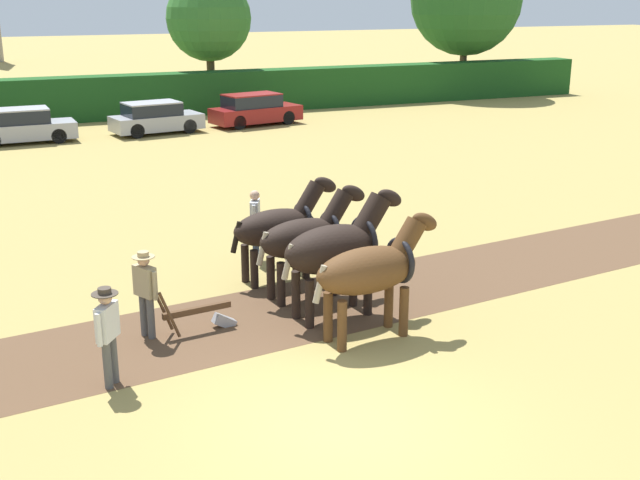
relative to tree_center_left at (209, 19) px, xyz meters
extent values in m
plane|color=#998447|center=(-7.59, -34.17, -4.90)|extent=(240.00, 240.00, 0.00)
cube|color=brown|center=(-11.33, -30.35, -4.89)|extent=(34.95, 7.29, 0.01)
cube|color=#194719|center=(-7.59, -1.72, -3.79)|extent=(61.10, 1.59, 2.21)
cylinder|color=#4C3823|center=(0.00, 0.00, -3.07)|extent=(0.44, 0.44, 3.65)
sphere|color=#2D6628|center=(0.00, 0.00, 0.02)|extent=(4.63, 4.63, 4.63)
cylinder|color=brown|center=(16.46, 0.00, -2.91)|extent=(0.44, 0.44, 3.98)
ellipsoid|color=#513319|center=(-5.92, -31.57, -3.54)|extent=(2.20, 1.16, 0.86)
cylinder|color=#513319|center=(-5.27, -31.24, -4.41)|extent=(0.18, 0.18, 0.98)
cylinder|color=#513319|center=(-5.21, -31.74, -4.41)|extent=(0.18, 0.18, 0.98)
cylinder|color=#513319|center=(-6.63, -31.41, -4.41)|extent=(0.18, 0.18, 0.98)
cylinder|color=#513319|center=(-6.57, -31.90, -4.41)|extent=(0.18, 0.18, 0.98)
cylinder|color=#513319|center=(-5.03, -31.46, -3.07)|extent=(0.81, 0.50, 0.85)
ellipsoid|color=#513319|center=(-4.65, -31.42, -2.79)|extent=(0.71, 0.34, 0.54)
cube|color=gray|center=(-4.86, -31.44, -2.88)|extent=(0.40, 0.13, 0.53)
cylinder|color=gray|center=(-6.92, -31.69, -3.63)|extent=(0.31, 0.15, 0.71)
torus|color=black|center=(-5.19, -31.48, -3.47)|extent=(0.22, 0.89, 0.88)
ellipsoid|color=black|center=(-6.07, -30.34, -3.47)|extent=(2.18, 1.25, 0.96)
cylinder|color=black|center=(-5.44, -29.98, -4.40)|extent=(0.18, 0.18, 0.99)
cylinder|color=black|center=(-5.37, -30.53, -4.40)|extent=(0.18, 0.18, 0.99)
cylinder|color=black|center=(-6.78, -30.14, -4.40)|extent=(0.18, 0.18, 0.99)
cylinder|color=black|center=(-6.71, -30.69, -4.40)|extent=(0.18, 0.18, 0.99)
cylinder|color=black|center=(-5.20, -30.23, -2.93)|extent=(0.93, 0.56, 0.99)
ellipsoid|color=black|center=(-4.74, -30.17, -2.60)|extent=(0.71, 0.34, 0.54)
cube|color=gray|center=(-4.99, -30.20, -2.73)|extent=(0.46, 0.13, 0.62)
cylinder|color=gray|center=(-7.05, -30.45, -3.57)|extent=(0.31, 0.15, 0.71)
torus|color=black|center=(-5.35, -30.25, -3.40)|extent=(0.23, 0.97, 0.97)
ellipsoid|color=black|center=(-6.22, -29.10, -3.58)|extent=(2.03, 1.09, 0.82)
cylinder|color=black|center=(-5.62, -28.79, -4.42)|extent=(0.18, 0.18, 0.95)
cylinder|color=black|center=(-5.57, -29.26, -4.42)|extent=(0.18, 0.18, 0.95)
cylinder|color=black|center=(-6.88, -28.94, -4.42)|extent=(0.18, 0.18, 0.95)
cylinder|color=black|center=(-6.82, -29.41, -4.42)|extent=(0.18, 0.18, 0.95)
cylinder|color=black|center=(-5.40, -29.00, -3.08)|extent=(0.85, 0.48, 0.92)
ellipsoid|color=black|center=(-4.97, -28.95, -2.76)|extent=(0.71, 0.34, 0.54)
cube|color=gray|center=(-5.21, -28.98, -2.90)|extent=(0.45, 0.13, 0.59)
cylinder|color=gray|center=(-7.14, -29.21, -3.66)|extent=(0.31, 0.15, 0.71)
torus|color=black|center=(-5.55, -29.02, -3.51)|extent=(0.21, 0.85, 0.84)
ellipsoid|color=black|center=(-6.37, -27.86, -3.66)|extent=(2.09, 1.10, 0.82)
cylinder|color=black|center=(-5.76, -27.55, -4.46)|extent=(0.18, 0.18, 0.87)
cylinder|color=black|center=(-5.70, -28.02, -4.46)|extent=(0.18, 0.18, 0.87)
cylinder|color=black|center=(-7.05, -27.71, -4.46)|extent=(0.18, 0.18, 0.87)
cylinder|color=black|center=(-6.99, -28.18, -4.46)|extent=(0.18, 0.18, 0.87)
cylinder|color=black|center=(-5.53, -27.76, -3.15)|extent=(0.85, 0.48, 0.93)
ellipsoid|color=black|center=(-5.08, -27.71, -2.83)|extent=(0.71, 0.34, 0.54)
cube|color=black|center=(-5.33, -27.74, -2.98)|extent=(0.45, 0.13, 0.60)
cylinder|color=black|center=(-7.32, -27.98, -3.74)|extent=(0.31, 0.15, 0.71)
torus|color=black|center=(-5.68, -27.78, -3.59)|extent=(0.21, 0.85, 0.84)
cube|color=#4C331E|center=(-8.77, -30.04, -4.45)|extent=(1.37, 0.26, 0.12)
cube|color=#939399|center=(-8.22, -29.97, -4.80)|extent=(0.50, 0.26, 0.39)
cylinder|color=#4C331E|center=(-9.41, -29.91, -4.35)|extent=(0.40, 0.11, 0.96)
cylinder|color=#4C331E|center=(-9.36, -30.31, -4.35)|extent=(0.40, 0.11, 0.96)
cylinder|color=#4C4C4C|center=(-9.74, -29.79, -4.48)|extent=(0.14, 0.14, 0.83)
cylinder|color=#4C4C4C|center=(-9.64, -29.98, -4.48)|extent=(0.14, 0.14, 0.83)
cube|color=tan|center=(-9.69, -29.89, -3.78)|extent=(0.40, 0.52, 0.59)
sphere|color=tan|center=(-9.69, -29.89, -3.36)|extent=(0.22, 0.22, 0.22)
cylinder|color=tan|center=(-9.82, -29.63, -3.80)|extent=(0.09, 0.09, 0.55)
cylinder|color=tan|center=(-9.56, -30.14, -3.80)|extent=(0.09, 0.09, 0.55)
cylinder|color=tan|center=(-9.69, -29.89, -3.30)|extent=(0.43, 0.43, 0.02)
cylinder|color=tan|center=(-9.69, -29.89, -3.25)|extent=(0.21, 0.21, 0.10)
cylinder|color=#28334C|center=(-6.29, -26.26, -4.46)|extent=(0.14, 0.14, 0.88)
cylinder|color=#28334C|center=(-6.39, -26.47, -4.46)|extent=(0.14, 0.14, 0.88)
cube|color=#B7B7BC|center=(-6.34, -26.37, -3.70)|extent=(0.39, 0.55, 0.63)
sphere|color=tan|center=(-6.34, -26.37, -3.26)|extent=(0.24, 0.24, 0.24)
cylinder|color=#B7B7BC|center=(-6.22, -26.09, -3.72)|extent=(0.09, 0.09, 0.59)
cylinder|color=#B7B7BC|center=(-6.46, -26.64, -3.72)|extent=(0.09, 0.09, 0.59)
cylinder|color=#4C4C4C|center=(-10.59, -31.52, -4.48)|extent=(0.14, 0.14, 0.84)
cylinder|color=#4C4C4C|center=(-10.72, -31.70, -4.48)|extent=(0.14, 0.14, 0.84)
cube|color=silver|center=(-10.65, -31.61, -3.76)|extent=(0.45, 0.52, 0.60)
sphere|color=tan|center=(-10.65, -31.61, -3.34)|extent=(0.23, 0.23, 0.23)
cylinder|color=silver|center=(-10.48, -31.38, -3.78)|extent=(0.09, 0.09, 0.56)
cylinder|color=silver|center=(-10.82, -31.85, -3.78)|extent=(0.09, 0.09, 0.56)
cylinder|color=#42382D|center=(-10.65, -31.61, -3.27)|extent=(0.43, 0.43, 0.02)
cylinder|color=#42382D|center=(-10.65, -31.61, -3.22)|extent=(0.22, 0.22, 0.10)
cube|color=#9E9EA8|center=(-10.45, -7.23, -4.37)|extent=(4.36, 1.91, 0.69)
cube|color=black|center=(-10.66, -7.24, -3.74)|extent=(2.64, 1.68, 0.57)
cube|color=#9E9EA8|center=(-10.66, -7.24, -3.43)|extent=(2.64, 1.68, 0.06)
cylinder|color=black|center=(-9.14, -6.42, -4.57)|extent=(0.65, 0.24, 0.65)
cylinder|color=black|center=(-9.09, -7.96, -4.57)|extent=(0.65, 0.24, 0.65)
cube|color=#9E9EA8|center=(-4.62, -7.06, -4.38)|extent=(4.31, 2.43, 0.67)
cube|color=black|center=(-4.82, -7.09, -3.77)|extent=(2.68, 1.99, 0.55)
cube|color=#9E9EA8|center=(-4.82, -7.09, -3.47)|extent=(2.68, 1.99, 0.06)
cylinder|color=black|center=(-3.50, -6.08, -4.57)|extent=(0.69, 0.32, 0.66)
cylinder|color=black|center=(-3.24, -7.63, -4.57)|extent=(0.69, 0.32, 0.66)
cylinder|color=black|center=(-5.99, -6.49, -4.57)|extent=(0.69, 0.32, 0.66)
cylinder|color=black|center=(-5.74, -8.04, -4.57)|extent=(0.69, 0.32, 0.66)
cube|color=maroon|center=(0.40, -6.52, -4.36)|extent=(4.69, 2.56, 0.71)
cube|color=black|center=(0.18, -6.57, -3.71)|extent=(2.92, 2.04, 0.58)
cube|color=maroon|center=(0.18, -6.57, -3.39)|extent=(2.92, 2.04, 0.06)
cylinder|color=black|center=(1.60, -5.52, -4.56)|extent=(0.71, 0.35, 0.68)
cylinder|color=black|center=(1.90, -6.97, -4.56)|extent=(0.71, 0.35, 0.68)
cylinder|color=black|center=(-1.10, -6.07, -4.56)|extent=(0.71, 0.35, 0.68)
cylinder|color=black|center=(-0.80, -7.53, -4.56)|extent=(0.71, 0.35, 0.68)
camera|label=1|loc=(-12.19, -44.05, 1.36)|focal=45.00mm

